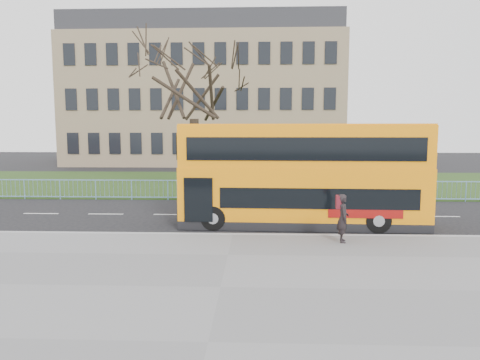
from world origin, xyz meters
The scene contains 9 objects.
ground centered at (0.00, 0.00, 0.00)m, with size 120.00×120.00×0.00m, color black.
pavement centered at (0.00, -6.75, 0.06)m, with size 80.00×10.50×0.12m, color slate.
kerb centered at (0.00, -1.55, 0.07)m, with size 80.00×0.20×0.14m, color gray.
grass_verge centered at (0.00, 14.30, 0.04)m, with size 80.00×15.40×0.08m, color #203A15.
guard_railing centered at (0.00, 6.60, 0.55)m, with size 40.00×0.12×1.10m, color #77A7D3, non-canonical shape.
bare_tree centered at (-3.00, 10.00, 5.34)m, with size 7.36×7.36×10.52m, color black, non-canonical shape.
civic_building centered at (-5.00, 35.00, 7.00)m, with size 30.00×15.00×14.00m, color #8D7559.
yellow_bus centered at (2.62, 0.39, 2.13)m, with size 9.53×2.58×3.96m.
pedestrian centered at (3.67, -2.51, 0.91)m, with size 0.58×0.38×1.59m, color black.
Camera 1 is at (0.82, -16.36, 3.74)m, focal length 32.00 mm.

